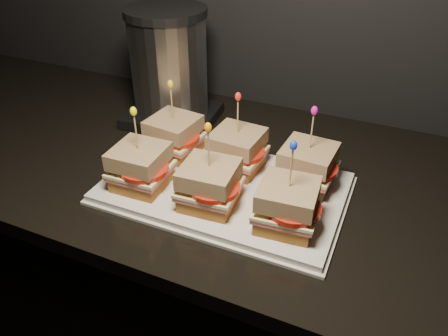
% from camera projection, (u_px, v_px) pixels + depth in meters
% --- Properties ---
extents(cabinet, '(2.50, 0.61, 0.85)m').
position_uv_depth(cabinet, '(290.00, 329.00, 1.12)').
color(cabinet, black).
rests_on(cabinet, ground).
extents(granite_slab, '(2.54, 0.65, 0.03)m').
position_uv_depth(granite_slab, '(309.00, 192.00, 0.87)').
color(granite_slab, black).
rests_on(granite_slab, cabinet).
extents(platter, '(0.44, 0.28, 0.02)m').
position_uv_depth(platter, '(224.00, 188.00, 0.84)').
color(platter, silver).
rests_on(platter, granite_slab).
extents(platter_rim, '(0.46, 0.29, 0.01)m').
position_uv_depth(platter_rim, '(224.00, 190.00, 0.84)').
color(platter_rim, silver).
rests_on(platter_rim, granite_slab).
extents(sandwich_0_bread_bot, '(0.10, 0.10, 0.03)m').
position_uv_depth(sandwich_0_bread_bot, '(175.00, 147.00, 0.92)').
color(sandwich_0_bread_bot, brown).
rests_on(sandwich_0_bread_bot, platter).
extents(sandwich_0_ham, '(0.11, 0.11, 0.01)m').
position_uv_depth(sandwich_0_ham, '(174.00, 140.00, 0.91)').
color(sandwich_0_ham, '#C95A56').
rests_on(sandwich_0_ham, sandwich_0_bread_bot).
extents(sandwich_0_cheese, '(0.11, 0.11, 0.01)m').
position_uv_depth(sandwich_0_cheese, '(174.00, 137.00, 0.91)').
color(sandwich_0_cheese, '#FDF0A8').
rests_on(sandwich_0_cheese, sandwich_0_ham).
extents(sandwich_0_tomato, '(0.09, 0.09, 0.01)m').
position_uv_depth(sandwich_0_tomato, '(178.00, 137.00, 0.90)').
color(sandwich_0_tomato, red).
rests_on(sandwich_0_tomato, sandwich_0_cheese).
extents(sandwich_0_bread_top, '(0.10, 0.10, 0.03)m').
position_uv_depth(sandwich_0_bread_top, '(173.00, 126.00, 0.89)').
color(sandwich_0_bread_top, '#5F3414').
rests_on(sandwich_0_bread_top, sandwich_0_tomato).
extents(sandwich_0_pick, '(0.00, 0.00, 0.09)m').
position_uv_depth(sandwich_0_pick, '(172.00, 105.00, 0.87)').
color(sandwich_0_pick, tan).
rests_on(sandwich_0_pick, sandwich_0_bread_top).
extents(sandwich_0_frill, '(0.01, 0.01, 0.02)m').
position_uv_depth(sandwich_0_frill, '(170.00, 84.00, 0.84)').
color(sandwich_0_frill, yellow).
rests_on(sandwich_0_frill, sandwich_0_pick).
extents(sandwich_1_bread_bot, '(0.10, 0.10, 0.03)m').
position_uv_depth(sandwich_1_bread_bot, '(237.00, 162.00, 0.88)').
color(sandwich_1_bread_bot, brown).
rests_on(sandwich_1_bread_bot, platter).
extents(sandwich_1_ham, '(0.11, 0.10, 0.01)m').
position_uv_depth(sandwich_1_ham, '(237.00, 155.00, 0.87)').
color(sandwich_1_ham, '#C95A56').
rests_on(sandwich_1_ham, sandwich_1_bread_bot).
extents(sandwich_1_cheese, '(0.11, 0.10, 0.01)m').
position_uv_depth(sandwich_1_cheese, '(237.00, 152.00, 0.86)').
color(sandwich_1_cheese, '#FDF0A8').
rests_on(sandwich_1_cheese, sandwich_1_ham).
extents(sandwich_1_tomato, '(0.09, 0.09, 0.01)m').
position_uv_depth(sandwich_1_tomato, '(242.00, 151.00, 0.85)').
color(sandwich_1_tomato, red).
rests_on(sandwich_1_tomato, sandwich_1_cheese).
extents(sandwich_1_bread_top, '(0.10, 0.10, 0.03)m').
position_uv_depth(sandwich_1_bread_top, '(237.00, 140.00, 0.85)').
color(sandwich_1_bread_top, '#5F3414').
rests_on(sandwich_1_bread_top, sandwich_1_tomato).
extents(sandwich_1_pick, '(0.00, 0.00, 0.09)m').
position_uv_depth(sandwich_1_pick, '(238.00, 119.00, 0.82)').
color(sandwich_1_pick, tan).
rests_on(sandwich_1_pick, sandwich_1_bread_top).
extents(sandwich_1_frill, '(0.01, 0.01, 0.02)m').
position_uv_depth(sandwich_1_frill, '(238.00, 97.00, 0.80)').
color(sandwich_1_frill, red).
rests_on(sandwich_1_frill, sandwich_1_pick).
extents(sandwich_2_bread_bot, '(0.10, 0.10, 0.03)m').
position_uv_depth(sandwich_2_bread_bot, '(306.00, 178.00, 0.83)').
color(sandwich_2_bread_bot, brown).
rests_on(sandwich_2_bread_bot, platter).
extents(sandwich_2_ham, '(0.11, 0.10, 0.01)m').
position_uv_depth(sandwich_2_ham, '(307.00, 171.00, 0.82)').
color(sandwich_2_ham, '#C95A56').
rests_on(sandwich_2_ham, sandwich_2_bread_bot).
extents(sandwich_2_cheese, '(0.11, 0.10, 0.01)m').
position_uv_depth(sandwich_2_cheese, '(307.00, 168.00, 0.81)').
color(sandwich_2_cheese, '#FDF0A8').
rests_on(sandwich_2_cheese, sandwich_2_ham).
extents(sandwich_2_tomato, '(0.09, 0.09, 0.01)m').
position_uv_depth(sandwich_2_tomato, '(313.00, 168.00, 0.80)').
color(sandwich_2_tomato, red).
rests_on(sandwich_2_tomato, sandwich_2_cheese).
extents(sandwich_2_bread_top, '(0.10, 0.10, 0.03)m').
position_uv_depth(sandwich_2_bread_top, '(309.00, 155.00, 0.80)').
color(sandwich_2_bread_top, '#5F3414').
rests_on(sandwich_2_bread_top, sandwich_2_tomato).
extents(sandwich_2_pick, '(0.00, 0.00, 0.09)m').
position_uv_depth(sandwich_2_pick, '(311.00, 133.00, 0.77)').
color(sandwich_2_pick, tan).
rests_on(sandwich_2_pick, sandwich_2_bread_top).
extents(sandwich_2_frill, '(0.01, 0.01, 0.02)m').
position_uv_depth(sandwich_2_frill, '(314.00, 111.00, 0.75)').
color(sandwich_2_frill, '#C2119B').
rests_on(sandwich_2_frill, sandwich_2_pick).
extents(sandwich_3_bread_bot, '(0.09, 0.09, 0.03)m').
position_uv_depth(sandwich_3_bread_bot, '(142.00, 179.00, 0.83)').
color(sandwich_3_bread_bot, brown).
rests_on(sandwich_3_bread_bot, platter).
extents(sandwich_3_ham, '(0.10, 0.10, 0.01)m').
position_uv_depth(sandwich_3_ham, '(141.00, 172.00, 0.82)').
color(sandwich_3_ham, '#C95A56').
rests_on(sandwich_3_ham, sandwich_3_bread_bot).
extents(sandwich_3_cheese, '(0.10, 0.10, 0.01)m').
position_uv_depth(sandwich_3_cheese, '(141.00, 169.00, 0.81)').
color(sandwich_3_cheese, '#FDF0A8').
rests_on(sandwich_3_cheese, sandwich_3_ham).
extents(sandwich_3_tomato, '(0.09, 0.09, 0.01)m').
position_uv_depth(sandwich_3_tomato, '(144.00, 168.00, 0.80)').
color(sandwich_3_tomato, red).
rests_on(sandwich_3_tomato, sandwich_3_cheese).
extents(sandwich_3_bread_top, '(0.10, 0.10, 0.03)m').
position_uv_depth(sandwich_3_bread_top, '(139.00, 156.00, 0.80)').
color(sandwich_3_bread_top, '#5F3414').
rests_on(sandwich_3_bread_top, sandwich_3_tomato).
extents(sandwich_3_pick, '(0.00, 0.00, 0.09)m').
position_uv_depth(sandwich_3_pick, '(136.00, 134.00, 0.77)').
color(sandwich_3_pick, tan).
rests_on(sandwich_3_pick, sandwich_3_bread_top).
extents(sandwich_3_frill, '(0.01, 0.01, 0.02)m').
position_uv_depth(sandwich_3_frill, '(133.00, 111.00, 0.75)').
color(sandwich_3_frill, yellow).
rests_on(sandwich_3_frill, sandwich_3_pick).
extents(sandwich_4_bread_bot, '(0.10, 0.10, 0.03)m').
position_uv_depth(sandwich_4_bread_bot, '(210.00, 198.00, 0.78)').
color(sandwich_4_bread_bot, brown).
rests_on(sandwich_4_bread_bot, platter).
extents(sandwich_4_ham, '(0.11, 0.10, 0.01)m').
position_uv_depth(sandwich_4_ham, '(209.00, 190.00, 0.77)').
color(sandwich_4_ham, '#C95A56').
rests_on(sandwich_4_ham, sandwich_4_bread_bot).
extents(sandwich_4_cheese, '(0.11, 0.11, 0.01)m').
position_uv_depth(sandwich_4_cheese, '(209.00, 187.00, 0.77)').
color(sandwich_4_cheese, '#FDF0A8').
rests_on(sandwich_4_cheese, sandwich_4_ham).
extents(sandwich_4_tomato, '(0.09, 0.09, 0.01)m').
position_uv_depth(sandwich_4_tomato, '(214.00, 187.00, 0.75)').
color(sandwich_4_tomato, red).
rests_on(sandwich_4_tomato, sandwich_4_cheese).
extents(sandwich_4_bread_top, '(0.10, 0.10, 0.03)m').
position_uv_depth(sandwich_4_bread_top, '(209.00, 174.00, 0.75)').
color(sandwich_4_bread_top, '#5F3414').
rests_on(sandwich_4_bread_top, sandwich_4_tomato).
extents(sandwich_4_pick, '(0.00, 0.00, 0.09)m').
position_uv_depth(sandwich_4_pick, '(209.00, 151.00, 0.72)').
color(sandwich_4_pick, tan).
rests_on(sandwich_4_pick, sandwich_4_bread_top).
extents(sandwich_4_frill, '(0.01, 0.01, 0.02)m').
position_uv_depth(sandwich_4_frill, '(208.00, 127.00, 0.70)').
color(sandwich_4_frill, orange).
rests_on(sandwich_4_frill, sandwich_4_pick).
extents(sandwich_5_bread_bot, '(0.10, 0.10, 0.03)m').
position_uv_depth(sandwich_5_bread_bot, '(286.00, 218.00, 0.73)').
color(sandwich_5_bread_bot, brown).
rests_on(sandwich_5_bread_bot, platter).
extents(sandwich_5_ham, '(0.11, 0.10, 0.01)m').
position_uv_depth(sandwich_5_ham, '(287.00, 211.00, 0.72)').
color(sandwich_5_ham, '#C95A56').
rests_on(sandwich_5_ham, sandwich_5_bread_bot).
extents(sandwich_5_cheese, '(0.11, 0.11, 0.01)m').
position_uv_depth(sandwich_5_cheese, '(287.00, 207.00, 0.72)').
color(sandwich_5_cheese, '#FDF0A8').
rests_on(sandwich_5_cheese, sandwich_5_ham).
extents(sandwich_5_tomato, '(0.09, 0.09, 0.01)m').
position_uv_depth(sandwich_5_tomato, '(293.00, 208.00, 0.70)').
color(sandwich_5_tomato, red).
rests_on(sandwich_5_tomato, sandwich_5_cheese).
extents(sandwich_5_bread_top, '(0.10, 0.10, 0.03)m').
position_uv_depth(sandwich_5_bread_top, '(288.00, 194.00, 0.70)').
color(sandwich_5_bread_top, '#5F3414').
rests_on(sandwich_5_bread_top, sandwich_5_tomato).
extents(sandwich_5_pick, '(0.00, 0.00, 0.09)m').
position_uv_depth(sandwich_5_pick, '(291.00, 170.00, 0.68)').
color(sandwich_5_pick, tan).
rests_on(sandwich_5_pick, sandwich_5_bread_top).
extents(sandwich_5_frill, '(0.01, 0.01, 0.02)m').
position_uv_depth(sandwich_5_frill, '(293.00, 146.00, 0.65)').
color(sandwich_5_frill, '#1433D6').
rests_on(sandwich_5_frill, sandwich_5_pick).
extents(appliance_base, '(0.23, 0.20, 0.03)m').
position_uv_depth(appliance_base, '(173.00, 116.00, 1.08)').
color(appliance_base, '#262628').
rests_on(appliance_base, granite_slab).
extents(appliance_body, '(0.18, 0.18, 0.23)m').
position_uv_depth(appliance_body, '(169.00, 66.00, 1.01)').
color(appliance_body, silver).
rests_on(appliance_body, appliance_base).
extents(appliance_lid, '(0.18, 0.18, 0.02)m').
position_uv_depth(appliance_lid, '(165.00, 12.00, 0.94)').
color(appliance_lid, '#262628').
rests_on(appliance_lid, appliance_body).
extents(appliance, '(0.21, 0.18, 0.27)m').
position_uv_depth(appliance, '(169.00, 68.00, 1.01)').
color(appliance, silver).
rests_on(appliance, granite_slab).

